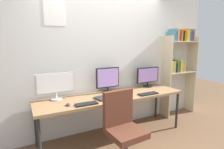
% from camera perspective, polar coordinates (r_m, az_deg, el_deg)
% --- Properties ---
extents(wall_back, '(4.94, 0.11, 2.60)m').
position_cam_1_polar(wall_back, '(3.26, -3.04, 4.64)').
color(wall_back, silver).
rests_on(wall_back, ground_plane).
extents(desk, '(2.54, 0.68, 0.74)m').
position_cam_1_polar(desk, '(3.01, 0.45, -7.61)').
color(desk, '#936D47').
rests_on(desk, ground_plane).
extents(bookshelf, '(0.83, 0.28, 1.93)m').
position_cam_1_polar(bookshelf, '(4.19, 20.93, 4.68)').
color(bookshelf, beige).
rests_on(bookshelf, ground_plane).
extents(office_chair, '(0.52, 0.52, 0.99)m').
position_cam_1_polar(office_chair, '(2.46, 3.72, -19.18)').
color(office_chair, '#2D2D33').
rests_on(office_chair, ground_plane).
extents(monitor_left, '(0.58, 0.18, 0.42)m').
position_cam_1_polar(monitor_left, '(2.85, -17.86, -3.18)').
color(monitor_left, silver).
rests_on(monitor_left, desk).
extents(monitor_center, '(0.44, 0.18, 0.45)m').
position_cam_1_polar(monitor_center, '(3.12, -1.39, -1.53)').
color(monitor_center, black).
rests_on(monitor_center, desk).
extents(monitor_right, '(0.52, 0.18, 0.40)m').
position_cam_1_polar(monitor_right, '(3.61, 11.53, -0.54)').
color(monitor_right, black).
rests_on(monitor_right, desk).
extents(keyboard_left, '(0.32, 0.13, 0.02)m').
position_cam_1_polar(keyboard_left, '(2.58, -8.27, -9.43)').
color(keyboard_left, black).
rests_on(keyboard_left, desk).
extents(keyboard_right, '(0.37, 0.13, 0.02)m').
position_cam_1_polar(keyboard_right, '(3.11, 11.68, -6.14)').
color(keyboard_right, black).
rests_on(keyboard_right, desk).
extents(computer_mouse, '(0.06, 0.10, 0.03)m').
position_cam_1_polar(computer_mouse, '(2.58, -14.00, -9.44)').
color(computer_mouse, '#38383D').
rests_on(computer_mouse, desk).
extents(laptop_closed, '(0.36, 0.28, 0.02)m').
position_cam_1_polar(laptop_closed, '(2.84, -2.17, -7.42)').
color(laptop_closed, '#2D2D2D').
rests_on(laptop_closed, desk).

